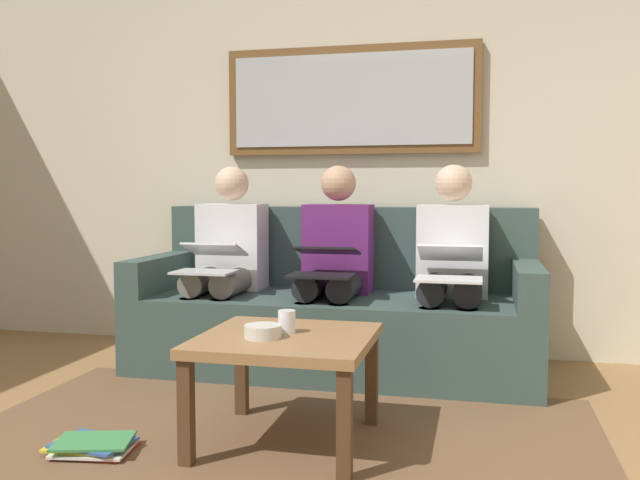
# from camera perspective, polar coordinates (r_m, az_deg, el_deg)

# --- Properties ---
(wall_rear) EXTENTS (6.00, 0.12, 2.60)m
(wall_rear) POSITION_cam_1_polar(r_m,az_deg,el_deg) (4.30, 2.81, 8.18)
(wall_rear) COLOR beige
(wall_rear) RESTS_ON ground_plane
(area_rug) EXTENTS (2.60, 1.80, 0.01)m
(area_rug) POSITION_cam_1_polar(r_m,az_deg,el_deg) (2.78, -4.25, -16.83)
(area_rug) COLOR brown
(area_rug) RESTS_ON ground_plane
(couch) EXTENTS (2.20, 0.90, 0.90)m
(couch) POSITION_cam_1_polar(r_m,az_deg,el_deg) (3.88, 1.44, -6.03)
(couch) COLOR #384C47
(couch) RESTS_ON ground_plane
(framed_mirror) EXTENTS (1.56, 0.05, 0.66)m
(framed_mirror) POSITION_cam_1_polar(r_m,az_deg,el_deg) (4.24, 2.58, 11.65)
(framed_mirror) COLOR brown
(coffee_table) EXTENTS (0.67, 0.67, 0.44)m
(coffee_table) POSITION_cam_1_polar(r_m,az_deg,el_deg) (2.70, -2.85, -9.19)
(coffee_table) COLOR olive
(coffee_table) RESTS_ON ground_plane
(cup) EXTENTS (0.07, 0.07, 0.09)m
(cup) POSITION_cam_1_polar(r_m,az_deg,el_deg) (2.71, -2.81, -6.86)
(cup) COLOR silver
(cup) RESTS_ON coffee_table
(bowl) EXTENTS (0.14, 0.14, 0.05)m
(bowl) POSITION_cam_1_polar(r_m,az_deg,el_deg) (2.63, -4.81, -7.65)
(bowl) COLOR beige
(bowl) RESTS_ON coffee_table
(person_left) EXTENTS (0.38, 0.58, 1.14)m
(person_left) POSITION_cam_1_polar(r_m,az_deg,el_deg) (3.69, 10.99, -1.97)
(person_left) COLOR silver
(person_left) RESTS_ON couch
(laptop_white) EXTENTS (0.32, 0.40, 0.17)m
(laptop_white) POSITION_cam_1_polar(r_m,az_deg,el_deg) (3.46, 10.83, -2.00)
(laptop_white) COLOR white
(person_middle) EXTENTS (0.38, 0.58, 1.14)m
(person_middle) POSITION_cam_1_polar(r_m,az_deg,el_deg) (3.77, 1.23, -1.76)
(person_middle) COLOR #66236B
(person_middle) RESTS_ON couch
(laptop_black) EXTENTS (0.33, 0.36, 0.15)m
(laptop_black) POSITION_cam_1_polar(r_m,az_deg,el_deg) (3.53, 0.40, -1.80)
(laptop_black) COLOR black
(person_right) EXTENTS (0.38, 0.58, 1.14)m
(person_right) POSITION_cam_1_polar(r_m,az_deg,el_deg) (3.96, -7.87, -1.52)
(person_right) COLOR silver
(person_right) RESTS_ON couch
(laptop_silver) EXTENTS (0.32, 0.36, 0.16)m
(laptop_silver) POSITION_cam_1_polar(r_m,az_deg,el_deg) (3.74, -9.19, -1.59)
(laptop_silver) COLOR silver
(magazine_stack) EXTENTS (0.34, 0.27, 0.05)m
(magazine_stack) POSITION_cam_1_polar(r_m,az_deg,el_deg) (2.84, -18.55, -16.01)
(magazine_stack) COLOR red
(magazine_stack) RESTS_ON ground_plane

